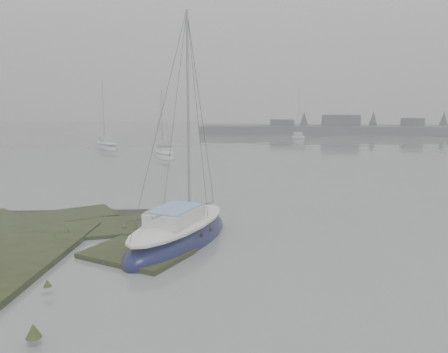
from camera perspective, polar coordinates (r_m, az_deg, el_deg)
ground at (r=45.76m, az=-2.28°, el=2.85°), size 160.00×160.00×0.00m
far_shoreline at (r=80.40m, az=19.64°, el=5.85°), size 60.00×8.00×4.15m
sailboat_main at (r=17.21m, az=-5.89°, el=-7.72°), size 4.43×7.14×9.57m
sailboat_white at (r=43.87m, az=-7.81°, el=2.77°), size 3.62×5.42×7.29m
sailboat_far_a at (r=53.37m, az=-15.07°, el=3.79°), size 5.02×6.29×8.70m
sailboat_far_b at (r=61.84m, az=9.65°, el=4.74°), size 2.54×5.95×8.15m
sailboat_far_c at (r=77.43m, az=0.74°, el=5.82°), size 5.11×1.71×7.20m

